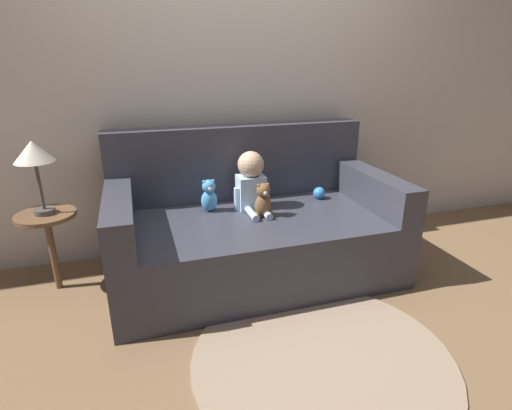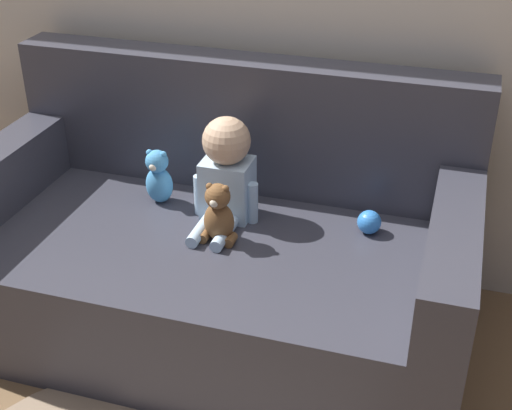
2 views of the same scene
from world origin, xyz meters
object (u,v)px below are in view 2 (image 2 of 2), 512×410
plush_toy_side (158,177)px  toy_ball (369,222)px  couch (219,249)px  teddy_bear_brown (218,214)px  person_baby (226,171)px

plush_toy_side → toy_ball: size_ratio=2.55×
couch → teddy_bear_brown: (0.04, -0.10, 0.21)m
couch → plush_toy_side: couch is taller
couch → toy_ball: couch is taller
person_baby → toy_ball: size_ratio=4.52×
teddy_bear_brown → plush_toy_side: bearing=148.0°
teddy_bear_brown → plush_toy_side: 0.37m
toy_ball → teddy_bear_brown: bearing=-157.5°
person_baby → toy_ball: person_baby is taller
person_baby → toy_ball: (0.52, 0.04, -0.14)m
person_baby → toy_ball: 0.54m
toy_ball → person_baby: bearing=-175.8°
couch → person_baby: (0.01, 0.06, 0.30)m
person_baby → plush_toy_side: size_ratio=1.77×
couch → plush_toy_side: 0.36m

